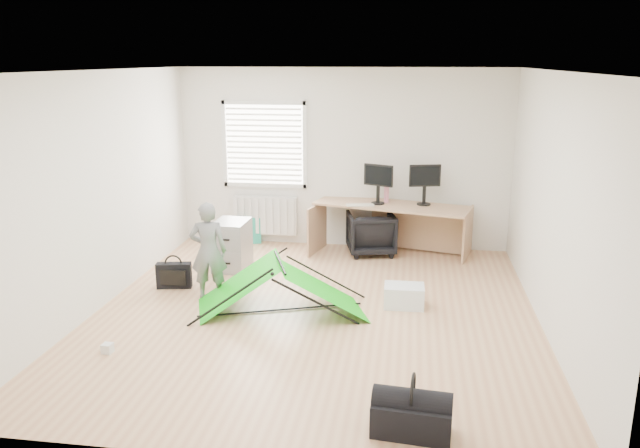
# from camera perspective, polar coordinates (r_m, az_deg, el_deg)

# --- Properties ---
(ground) EXTENTS (5.50, 5.50, 0.00)m
(ground) POSITION_cam_1_polar(r_m,az_deg,el_deg) (7.21, -0.47, -8.13)
(ground) COLOR tan
(ground) RESTS_ON ground
(back_wall) EXTENTS (5.00, 0.02, 2.70)m
(back_wall) POSITION_cam_1_polar(r_m,az_deg,el_deg) (9.48, 2.09, 5.96)
(back_wall) COLOR silver
(back_wall) RESTS_ON ground
(window) EXTENTS (1.20, 0.06, 1.20)m
(window) POSITION_cam_1_polar(r_m,az_deg,el_deg) (9.61, -5.11, 7.25)
(window) COLOR silver
(window) RESTS_ON back_wall
(radiator) EXTENTS (1.00, 0.12, 0.60)m
(radiator) POSITION_cam_1_polar(r_m,az_deg,el_deg) (9.78, -5.02, 0.82)
(radiator) COLOR silver
(radiator) RESTS_ON back_wall
(desk) EXTENTS (2.35, 1.25, 0.76)m
(desk) POSITION_cam_1_polar(r_m,az_deg,el_deg) (9.23, 6.51, -0.52)
(desk) COLOR tan
(desk) RESTS_ON ground
(filing_cabinet) EXTENTS (0.45, 0.59, 0.68)m
(filing_cabinet) POSITION_cam_1_polar(r_m,az_deg,el_deg) (8.66, -8.06, -1.91)
(filing_cabinet) COLOR #96979A
(filing_cabinet) RESTS_ON ground
(monitor_left) EXTENTS (0.45, 0.26, 0.43)m
(monitor_left) POSITION_cam_1_polar(r_m,az_deg,el_deg) (9.11, 5.34, 3.16)
(monitor_left) COLOR black
(monitor_left) RESTS_ON desk
(monitor_right) EXTENTS (0.47, 0.21, 0.44)m
(monitor_right) POSITION_cam_1_polar(r_m,az_deg,el_deg) (9.13, 9.51, 3.07)
(monitor_right) COLOR black
(monitor_right) RESTS_ON desk
(keyboard) EXTENTS (0.42, 0.21, 0.02)m
(keyboard) POSITION_cam_1_polar(r_m,az_deg,el_deg) (9.02, 3.69, 1.74)
(keyboard) COLOR beige
(keyboard) RESTS_ON desk
(thermos) EXTENTS (0.09, 0.09, 0.26)m
(thermos) POSITION_cam_1_polar(r_m,az_deg,el_deg) (9.22, 6.09, 2.75)
(thermos) COLOR #D5778F
(thermos) RESTS_ON desk
(office_chair) EXTENTS (0.81, 0.82, 0.63)m
(office_chair) POSITION_cam_1_polar(r_m,az_deg,el_deg) (9.27, 4.68, -0.84)
(office_chair) COLOR black
(office_chair) RESTS_ON ground
(person) EXTENTS (0.48, 0.36, 1.20)m
(person) POSITION_cam_1_polar(r_m,az_deg,el_deg) (7.55, -10.16, -2.45)
(person) COLOR slate
(person) RESTS_ON ground
(kite) EXTENTS (2.08, 1.44, 0.59)m
(kite) POSITION_cam_1_polar(r_m,az_deg,el_deg) (7.17, -3.64, -5.76)
(kite) COLOR #13C112
(kite) RESTS_ON ground
(storage_crate) EXTENTS (0.47, 0.33, 0.26)m
(storage_crate) POSITION_cam_1_polar(r_m,az_deg,el_deg) (7.41, 7.69, -6.53)
(storage_crate) COLOR silver
(storage_crate) RESTS_ON ground
(tote_bag) EXTENTS (0.38, 0.26, 0.41)m
(tote_bag) POSITION_cam_1_polar(r_m,az_deg,el_deg) (9.86, -6.47, -0.57)
(tote_bag) COLOR teal
(tote_bag) RESTS_ON ground
(laptop_bag) EXTENTS (0.45, 0.21, 0.33)m
(laptop_bag) POSITION_cam_1_polar(r_m,az_deg,el_deg) (8.13, -13.20, -4.60)
(laptop_bag) COLOR black
(laptop_bag) RESTS_ON ground
(white_box) EXTENTS (0.10, 0.10, 0.10)m
(white_box) POSITION_cam_1_polar(r_m,az_deg,el_deg) (6.62, -18.86, -10.70)
(white_box) COLOR silver
(white_box) RESTS_ON ground
(duffel_bag) EXTENTS (0.64, 0.37, 0.27)m
(duffel_bag) POSITION_cam_1_polar(r_m,az_deg,el_deg) (5.09, 8.37, -17.16)
(duffel_bag) COLOR black
(duffel_bag) RESTS_ON ground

